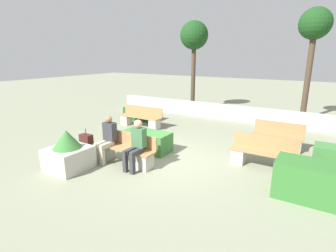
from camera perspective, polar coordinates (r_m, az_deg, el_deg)
The scene contains 15 objects.
ground_plane at distance 8.03m, azimuth -0.26°, elevation -7.27°, with size 60.00×60.00×0.00m, color gray.
perimeter_wall at distance 13.12m, azimuth 13.61°, elevation 2.84°, with size 12.93×0.30×0.72m.
bench_front at distance 7.76m, azimuth -9.26°, elevation -5.55°, with size 1.92×0.48×0.88m.
bench_left_side at distance 9.58m, azimuth 22.65°, elevation -2.63°, with size 1.62×0.49×0.88m.
bench_right_side at distance 7.84m, azimuth 19.89°, elevation -6.13°, with size 1.78×0.48×0.88m.
bench_back at distance 11.61m, azimuth -6.00°, elevation 1.55°, with size 2.02×0.49×0.88m.
person_seated_man at distance 7.20m, azimuth -6.94°, elevation -3.50°, with size 0.38×0.63×1.38m.
person_seated_woman at distance 7.90m, azimuth -13.16°, elevation -2.21°, with size 0.38×0.63×1.36m.
hedge_block_near_left at distance 8.70m, azimuth -4.54°, elevation -3.26°, with size 1.57×0.75×0.64m.
hedge_block_mid_left at distance 6.60m, azimuth 29.28°, elevation -10.57°, with size 1.61×0.84×0.83m.
hedge_block_mid_right at distance 12.90m, azimuth -5.87°, elevation 2.68°, with size 1.66×0.78×0.59m.
planter_corner_left at distance 7.73m, azimuth -20.92°, elevation -5.41°, with size 1.05×1.05×1.12m.
suitcase at distance 8.85m, azimuth -17.30°, elevation -3.70°, with size 0.42×0.24×0.82m.
tree_leftmost at distance 15.16m, azimuth 5.71°, elevation 18.59°, with size 1.53×1.53×4.89m.
tree_center_left at distance 14.17m, azimuth 29.28°, elevation 18.00°, with size 1.41×1.41×5.14m.
Camera 1 is at (3.94, -6.29, 3.06)m, focal length 28.00 mm.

